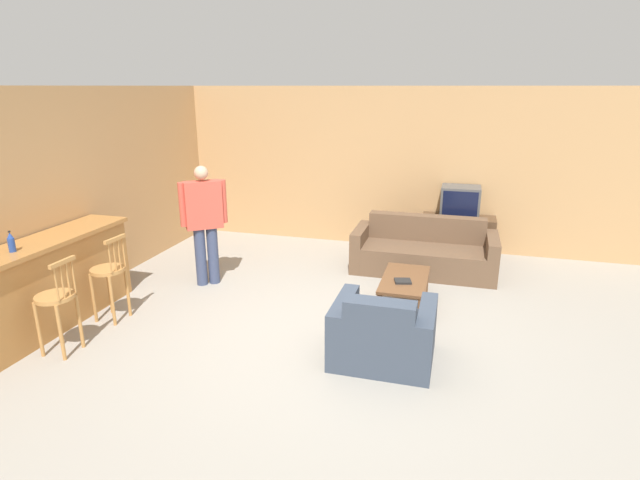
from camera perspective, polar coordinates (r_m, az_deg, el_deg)
The scene contains 14 objects.
ground_plane at distance 5.44m, azimuth -0.46°, elevation -11.32°, with size 24.00×24.00×0.00m, color gray.
wall_back at distance 8.38m, azimuth 6.40°, elevation 8.20°, with size 9.40×0.08×2.60m.
wall_left at distance 7.58m, azimuth -22.19°, elevation 6.09°, with size 0.08×8.59×2.60m.
bar_counter at distance 6.24m, azimuth -29.04°, elevation -4.60°, with size 0.55×2.35×1.01m.
bar_chair_near at distance 5.61m, azimuth -27.84°, elevation -6.46°, with size 0.37×0.37×1.01m.
bar_chair_mid at distance 6.15m, azimuth -22.94°, elevation -3.80°, with size 0.39×0.39×1.01m.
couch_far at distance 7.42m, azimuth 11.79°, elevation -1.41°, with size 2.02×0.87×0.76m.
armchair_near at distance 4.98m, azimuth 7.19°, elevation -10.69°, with size 0.97×0.83×0.75m.
coffee_table at distance 6.18m, azimuth 9.65°, elevation -4.77°, with size 0.54×1.03×0.36m.
tv_unit at distance 8.20m, azimuth 15.41°, elevation 0.43°, with size 1.12×0.44×0.64m.
tv at distance 8.05m, azimuth 15.72°, elevation 4.24°, with size 0.58×0.47×0.48m.
bottle at distance 5.83m, azimuth -31.81°, elevation -0.23°, with size 0.07×0.07×0.22m.
book_on_table at distance 6.04m, azimuth 9.44°, elevation -4.65°, with size 0.23×0.21×0.03m.
person_by_window at distance 6.77m, azimuth -13.08°, elevation 2.30°, with size 0.51×0.44×1.62m.
Camera 1 is at (1.33, -4.59, 2.59)m, focal length 28.00 mm.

